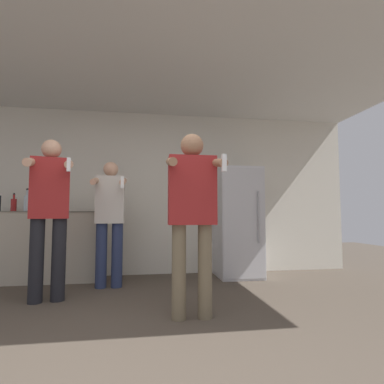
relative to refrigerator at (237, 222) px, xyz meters
name	(u,v)px	position (x,y,z in m)	size (l,w,h in m)	color
ground_plane	(122,356)	(-1.52, -2.33, -0.81)	(14.00, 14.00, 0.00)	#4C4238
wall_back	(137,192)	(-1.52, 0.38, 0.46)	(7.00, 0.06, 2.55)	beige
ceiling_slab	(135,73)	(-1.52, -0.99, 1.76)	(7.00, 3.19, 0.05)	silver
refrigerator	(237,222)	(0.00, 0.00, 0.00)	(0.63, 0.72, 1.63)	silver
counter	(46,246)	(-2.77, 0.09, -0.33)	(1.55, 0.53, 0.97)	#BCB29E
bottle_short_whiskey	(27,202)	(-3.01, 0.03, 0.28)	(0.08, 0.08, 0.32)	silver
bottle_red_label	(14,204)	(-3.18, 0.03, 0.25)	(0.07, 0.07, 0.25)	maroon
person_woman_foreground	(192,207)	(-0.96, -1.71, 0.18)	(0.49, 0.52, 1.68)	#75664C
person_man_side	(49,209)	(-2.41, -0.97, 0.17)	(0.53, 0.55, 1.76)	black
person_spectator_back	(110,217)	(-1.84, -0.43, 0.08)	(0.42, 0.48, 1.62)	navy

